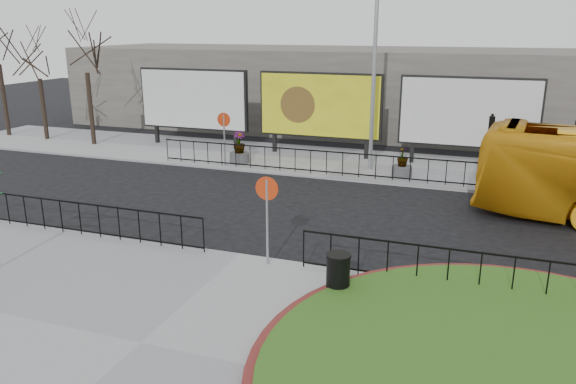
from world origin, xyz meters
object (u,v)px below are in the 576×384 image
at_px(billboard_mid, 320,106).
at_px(planter_a, 239,151).
at_px(planter_c, 402,166).
at_px(litter_bin, 338,274).
at_px(lamp_post, 374,63).

height_order(billboard_mid, planter_a, billboard_mid).
relative_size(planter_a, planter_c, 1.15).
xyz_separation_m(billboard_mid, planter_c, (4.56, -2.79, -2.03)).
distance_m(litter_bin, planter_c, 11.65).
bearing_deg(litter_bin, billboard_mid, 108.23).
height_order(lamp_post, planter_c, lamp_post).
distance_m(litter_bin, planter_a, 14.00).
bearing_deg(billboard_mid, planter_c, -31.46).
height_order(litter_bin, planter_c, planter_c).
bearing_deg(planter_a, billboard_mid, 42.57).
relative_size(billboard_mid, lamp_post, 0.67).
xyz_separation_m(lamp_post, planter_c, (1.55, -0.82, -4.25)).
height_order(billboard_mid, litter_bin, billboard_mid).
xyz_separation_m(litter_bin, planter_c, (-0.20, 11.65, -0.06)).
bearing_deg(planter_c, planter_a, -179.59).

